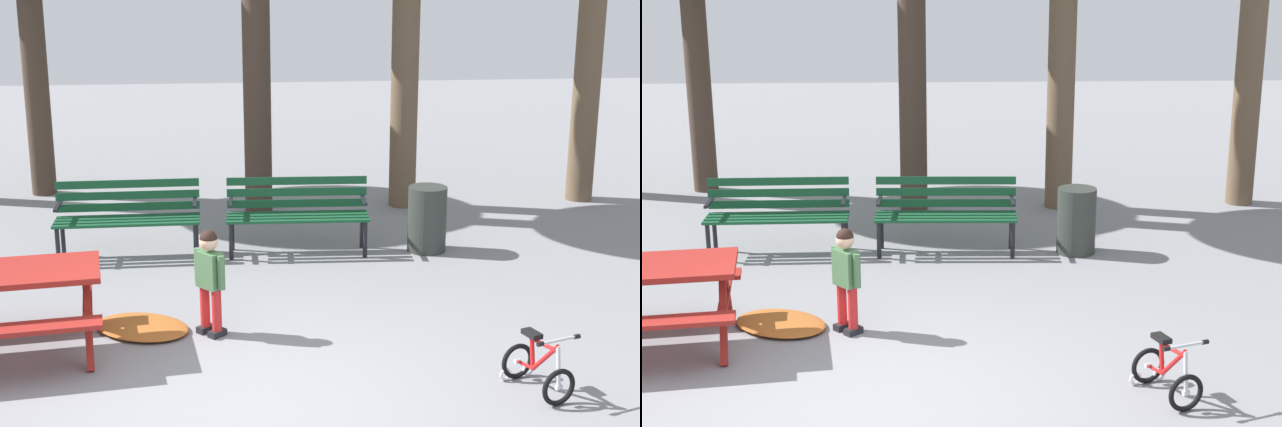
# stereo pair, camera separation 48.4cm
# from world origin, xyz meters

# --- Properties ---
(ground) EXTENTS (36.00, 36.00, 0.00)m
(ground) POSITION_xyz_m (0.00, 0.00, 0.00)
(ground) COLOR gray
(park_bench_far_left) EXTENTS (1.61, 0.48, 0.85)m
(park_bench_far_left) POSITION_xyz_m (-1.19, 3.75, 0.51)
(park_bench_far_left) COLOR #144728
(park_bench_far_left) RESTS_ON ground
(park_bench_left) EXTENTS (1.62, 0.51, 0.85)m
(park_bench_left) POSITION_xyz_m (0.71, 3.72, 0.51)
(park_bench_left) COLOR #144728
(park_bench_left) RESTS_ON ground
(child_standing) EXTENTS (0.28, 0.29, 0.98)m
(child_standing) POSITION_xyz_m (-0.23, 1.39, 0.57)
(child_standing) COLOR red
(child_standing) RESTS_ON ground
(kids_bicycle) EXTENTS (0.51, 0.63, 0.54)m
(kids_bicycle) POSITION_xyz_m (2.33, -0.00, 0.20)
(kids_bicycle) COLOR black
(kids_bicycle) RESTS_ON ground
(leaf_pile) EXTENTS (1.10, 1.01, 0.07)m
(leaf_pile) POSITION_xyz_m (-0.86, 1.53, 0.04)
(leaf_pile) COLOR #9E5623
(leaf_pile) RESTS_ON ground
(trash_bin) EXTENTS (0.44, 0.44, 0.76)m
(trash_bin) POSITION_xyz_m (2.19, 3.62, 0.38)
(trash_bin) COLOR #2D332D
(trash_bin) RESTS_ON ground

